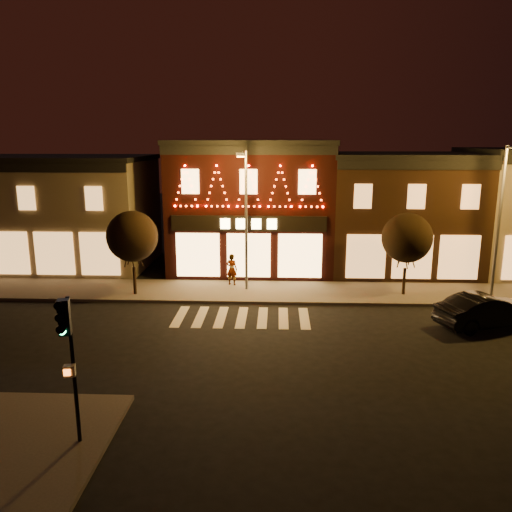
# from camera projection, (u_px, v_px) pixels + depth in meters

# --- Properties ---
(ground) EXTENTS (120.00, 120.00, 0.00)m
(ground) POSITION_uv_depth(u_px,v_px,m) (235.00, 351.00, 20.54)
(ground) COLOR black
(ground) RESTS_ON ground
(sidewalk_far) EXTENTS (44.00, 4.00, 0.15)m
(sidewalk_far) POSITION_uv_depth(u_px,v_px,m) (283.00, 292.00, 28.23)
(sidewalk_far) COLOR #47423D
(sidewalk_far) RESTS_ON ground
(building_left) EXTENTS (12.20, 8.28, 7.30)m
(building_left) POSITION_uv_depth(u_px,v_px,m) (58.00, 211.00, 33.87)
(building_left) COLOR #756A53
(building_left) RESTS_ON ground
(building_pulp) EXTENTS (10.20, 8.34, 8.30)m
(building_pulp) POSITION_uv_depth(u_px,v_px,m) (252.00, 205.00, 33.20)
(building_pulp) COLOR black
(building_pulp) RESTS_ON ground
(building_right_a) EXTENTS (9.20, 8.28, 7.50)m
(building_right_a) POSITION_uv_depth(u_px,v_px,m) (398.00, 212.00, 32.91)
(building_right_a) COLOR #372113
(building_right_a) RESTS_ON ground
(traffic_signal_near) EXTENTS (0.35, 0.44, 4.22)m
(traffic_signal_near) POSITION_uv_depth(u_px,v_px,m) (68.00, 343.00, 13.43)
(traffic_signal_near) COLOR black
(traffic_signal_near) RESTS_ON sidewalk_near
(streetlamp_mid) EXTENTS (0.50, 1.75, 7.61)m
(streetlamp_mid) POSITION_uv_depth(u_px,v_px,m) (245.00, 210.00, 27.35)
(streetlamp_mid) COLOR #59595E
(streetlamp_mid) RESTS_ON sidewalk_far
(streetlamp_right) EXTENTS (0.50, 1.80, 7.91)m
(streetlamp_right) POSITION_uv_depth(u_px,v_px,m) (502.00, 212.00, 25.62)
(streetlamp_right) COLOR #59595E
(streetlamp_right) RESTS_ON sidewalk_far
(tree_left) EXTENTS (2.72, 2.72, 4.54)m
(tree_left) POSITION_uv_depth(u_px,v_px,m) (132.00, 236.00, 26.94)
(tree_left) COLOR black
(tree_left) RESTS_ON sidewalk_far
(tree_right) EXTENTS (2.65, 2.65, 4.44)m
(tree_right) POSITION_uv_depth(u_px,v_px,m) (407.00, 238.00, 26.90)
(tree_right) COLOR black
(tree_right) RESTS_ON sidewalk_far
(dark_sedan) EXTENTS (4.92, 3.09, 1.53)m
(dark_sedan) POSITION_uv_depth(u_px,v_px,m) (486.00, 311.00, 23.07)
(dark_sedan) COLOR black
(dark_sedan) RESTS_ON ground
(pedestrian) EXTENTS (0.77, 0.63, 1.82)m
(pedestrian) POSITION_uv_depth(u_px,v_px,m) (232.00, 269.00, 29.18)
(pedestrian) COLOR gray
(pedestrian) RESTS_ON sidewalk_far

